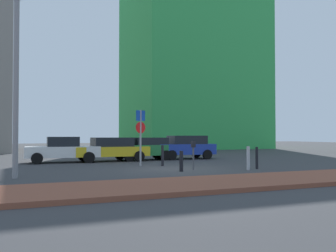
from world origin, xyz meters
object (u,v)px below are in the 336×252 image
at_px(traffic_bollard_mid, 181,161).
at_px(traffic_bollard_far, 163,156).
at_px(parked_car_blue, 183,147).
at_px(parked_car_white, 63,150).
at_px(parked_car_yellow, 111,149).
at_px(parking_meter, 193,151).
at_px(street_lamp, 16,68).
at_px(parking_sign_post, 141,131).
at_px(traffic_bollard_edge, 248,158).
at_px(traffic_bollard_near, 257,158).
at_px(parked_car_green, 146,148).

xyz_separation_m(traffic_bollard_mid, traffic_bollard_far, (0.34, 3.04, 0.09)).
height_order(parked_car_blue, traffic_bollard_mid, parked_car_blue).
xyz_separation_m(parked_car_white, parked_car_yellow, (2.90, 0.01, 0.01)).
bearing_deg(parking_meter, street_lamp, -177.11).
xyz_separation_m(parking_sign_post, traffic_bollard_edge, (3.85, -4.14, -1.30)).
xyz_separation_m(parking_sign_post, traffic_bollard_far, (1.03, -0.54, -1.31)).
relative_size(street_lamp, traffic_bollard_near, 6.69).
xyz_separation_m(parked_car_green, traffic_bollard_near, (2.71, -8.04, -0.24)).
distance_m(parked_car_white, traffic_bollard_far, 6.38).
height_order(parked_car_green, traffic_bollard_edge, parked_car_green).
xyz_separation_m(traffic_bollard_far, traffic_bollard_edge, (2.82, -3.60, 0.00)).
distance_m(parking_sign_post, traffic_bollard_mid, 3.91).
height_order(parked_car_yellow, traffic_bollard_far, parked_car_yellow).
xyz_separation_m(parked_car_white, parked_car_blue, (7.92, 0.21, 0.06)).
height_order(street_lamp, traffic_bollard_near, street_lamp).
distance_m(parked_car_green, traffic_bollard_near, 8.48).
bearing_deg(traffic_bollard_far, parking_sign_post, 152.27).
xyz_separation_m(parking_sign_post, traffic_bollard_near, (4.53, -3.88, -1.33)).
height_order(parked_car_green, traffic_bollard_mid, parked_car_green).
height_order(parked_car_blue, traffic_bollard_far, parked_car_blue).
bearing_deg(parking_sign_post, traffic_bollard_edge, -47.03).
height_order(parking_meter, traffic_bollard_mid, parking_meter).
bearing_deg(parking_sign_post, parking_meter, -64.48).
bearing_deg(parked_car_white, parked_car_green, 1.96).
bearing_deg(traffic_bollard_near, parked_car_blue, 90.51).
distance_m(parked_car_yellow, street_lamp, 9.95).
distance_m(parked_car_yellow, parked_car_green, 2.38).
relative_size(parked_car_yellow, traffic_bollard_far, 4.18).
distance_m(parked_car_blue, parking_meter, 7.91).
bearing_deg(parked_car_green, parked_car_yellow, -175.79).
xyz_separation_m(parked_car_yellow, parking_sign_post, (0.56, -3.98, 1.08)).
distance_m(parked_car_blue, parking_sign_post, 6.20).
bearing_deg(traffic_bollard_near, parked_car_green, 108.64).
distance_m(parked_car_white, street_lamp, 8.66).
distance_m(parked_car_blue, street_lamp, 13.52).
bearing_deg(traffic_bollard_edge, parked_car_green, 103.81).
relative_size(parking_sign_post, traffic_bollard_edge, 2.69).
distance_m(street_lamp, traffic_bollard_near, 11.26).
distance_m(traffic_bollard_mid, traffic_bollard_edge, 3.21).
xyz_separation_m(parked_car_yellow, parking_meter, (2.07, -7.14, 0.09)).
relative_size(parked_car_yellow, parked_car_green, 1.04).
distance_m(parked_car_green, traffic_bollard_mid, 7.83).
height_order(parking_sign_post, traffic_bollard_near, parking_sign_post).
xyz_separation_m(traffic_bollard_mid, traffic_bollard_edge, (3.16, -0.55, 0.09)).
bearing_deg(parked_car_blue, parked_car_white, -178.46).
height_order(parked_car_blue, parking_meter, parked_car_blue).
xyz_separation_m(parked_car_blue, traffic_bollard_far, (-3.42, -4.73, -0.28)).
distance_m(parked_car_green, parking_meter, 7.32).
bearing_deg(parked_car_blue, traffic_bollard_near, -89.49).
xyz_separation_m(parked_car_white, traffic_bollard_far, (4.50, -4.52, -0.22)).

